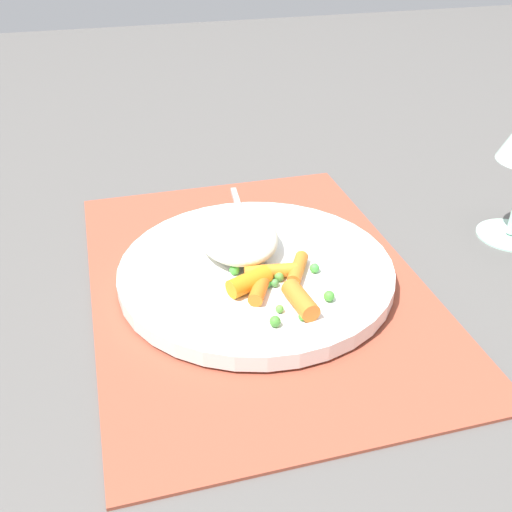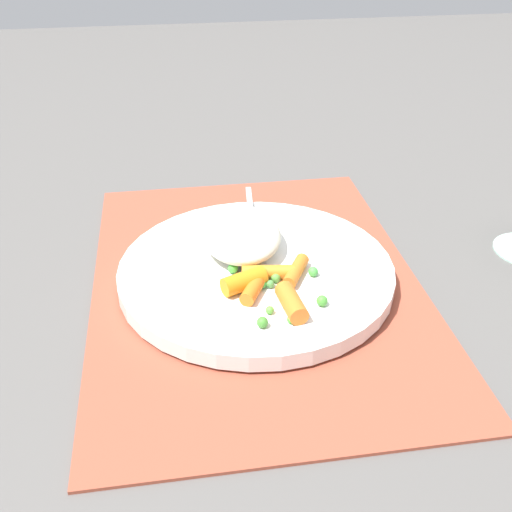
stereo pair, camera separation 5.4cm
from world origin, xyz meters
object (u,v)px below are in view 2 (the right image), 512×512
(rice_mound, at_px, (240,234))
(fork, at_px, (254,241))
(plate, at_px, (256,272))
(carrot_portion, at_px, (270,284))

(rice_mound, bearing_deg, fork, 105.50)
(plate, distance_m, carrot_portion, 0.05)
(rice_mound, relative_size, fork, 0.56)
(plate, xyz_separation_m, fork, (-0.04, 0.00, 0.01))
(fork, bearing_deg, rice_mound, -74.50)
(rice_mound, bearing_deg, carrot_portion, 11.20)
(carrot_portion, bearing_deg, rice_mound, -168.80)
(plate, distance_m, rice_mound, 0.04)
(plate, relative_size, fork, 1.34)
(carrot_portion, relative_size, fork, 0.48)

